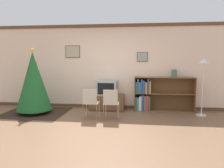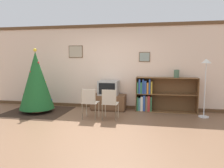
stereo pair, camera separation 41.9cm
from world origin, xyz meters
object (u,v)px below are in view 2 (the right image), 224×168
(tv_console, at_px, (109,102))
(folding_chair_left, at_px, (90,102))
(bookshelf, at_px, (154,95))
(vase, at_px, (177,74))
(folding_chair_right, at_px, (110,102))
(christmas_tree, at_px, (36,81))
(standing_lamp, at_px, (206,73))
(television, at_px, (109,88))

(tv_console, distance_m, folding_chair_left, 1.19)
(tv_console, height_order, bookshelf, bookshelf)
(tv_console, distance_m, vase, 2.25)
(tv_console, relative_size, folding_chair_right, 1.30)
(christmas_tree, xyz_separation_m, folding_chair_left, (1.80, -0.45, -0.48))
(tv_console, bearing_deg, standing_lamp, -7.29)
(tv_console, distance_m, standing_lamp, 2.96)
(vase, bearing_deg, folding_chair_left, -152.20)
(television, distance_m, standing_lamp, 2.84)
(christmas_tree, relative_size, standing_lamp, 1.19)
(standing_lamp, bearing_deg, folding_chair_left, -165.51)
(christmas_tree, height_order, television, christmas_tree)
(bookshelf, xyz_separation_m, vase, (0.63, -0.01, 0.67))
(tv_console, bearing_deg, folding_chair_right, -76.52)
(bookshelf, relative_size, standing_lamp, 1.13)
(bookshelf, xyz_separation_m, standing_lamp, (1.35, -0.45, 0.74))
(television, height_order, vase, vase)
(christmas_tree, height_order, folding_chair_left, christmas_tree)
(tv_console, relative_size, vase, 4.53)
(bookshelf, bearing_deg, television, -175.99)
(folding_chair_right, height_order, standing_lamp, standing_lamp)
(folding_chair_right, bearing_deg, tv_console, 103.48)
(tv_console, distance_m, folding_chair_right, 1.19)
(christmas_tree, distance_m, vase, 4.19)
(folding_chair_left, distance_m, bookshelf, 2.09)
(folding_chair_left, distance_m, folding_chair_right, 0.55)
(television, bearing_deg, bookshelf, 4.01)
(standing_lamp, bearing_deg, tv_console, 172.71)
(television, xyz_separation_m, folding_chair_left, (-0.27, -1.14, -0.23))
(television, xyz_separation_m, vase, (2.05, 0.09, 0.46))
(bookshelf, height_order, standing_lamp, standing_lamp)
(christmas_tree, distance_m, folding_chair_left, 1.92)
(folding_chair_left, relative_size, standing_lamp, 0.51)
(folding_chair_right, bearing_deg, television, 103.51)
(christmas_tree, relative_size, television, 3.13)
(tv_console, bearing_deg, vase, 2.34)
(folding_chair_left, xyz_separation_m, folding_chair_right, (0.55, 0.00, 0.00))
(television, height_order, standing_lamp, standing_lamp)
(bookshelf, bearing_deg, folding_chair_right, -132.73)
(television, relative_size, standing_lamp, 0.38)
(christmas_tree, xyz_separation_m, folding_chair_right, (2.35, -0.45, -0.48))
(tv_console, distance_m, bookshelf, 1.44)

